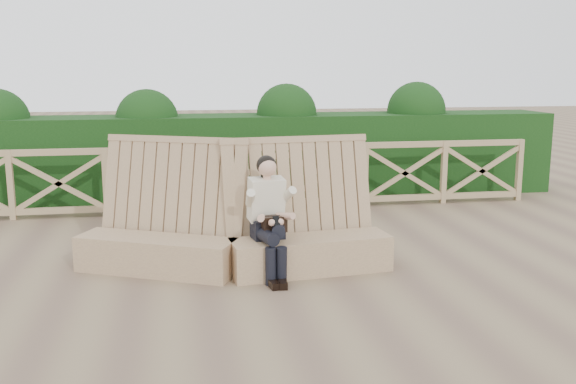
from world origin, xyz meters
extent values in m
plane|color=brown|center=(0.00, 0.00, 0.00)|extent=(60.00, 60.00, 0.00)
cube|color=#86674C|center=(-1.29, 0.43, 0.21)|extent=(1.89, 1.26, 0.41)
cube|color=#86674C|center=(-1.17, 0.67, 0.78)|extent=(1.86, 1.20, 1.53)
cube|color=#86674C|center=(0.47, 0.12, 0.21)|extent=(1.90, 0.70, 0.41)
cube|color=#86674C|center=(0.44, 0.39, 0.78)|extent=(1.90, 0.64, 1.53)
cube|color=black|center=(-0.02, 0.17, 0.52)|extent=(0.39, 0.31, 0.22)
cube|color=beige|center=(-0.03, 0.22, 0.86)|extent=(0.44, 0.34, 0.52)
sphere|color=tan|center=(-0.02, 0.17, 1.24)|extent=(0.24, 0.24, 0.21)
sphere|color=black|center=(-0.03, 0.20, 1.26)|extent=(0.26, 0.26, 0.23)
cylinder|color=black|center=(-0.08, -0.05, 0.50)|extent=(0.22, 0.47, 0.15)
cylinder|color=black|center=(0.07, -0.01, 0.57)|extent=(0.22, 0.48, 0.16)
cylinder|color=black|center=(-0.06, -0.27, 0.21)|extent=(0.14, 0.14, 0.41)
cylinder|color=black|center=(0.06, -0.27, 0.21)|extent=(0.14, 0.14, 0.41)
cube|color=black|center=(-0.04, -0.36, 0.04)|extent=(0.12, 0.25, 0.08)
cube|color=black|center=(0.06, -0.36, 0.04)|extent=(0.12, 0.25, 0.08)
cube|color=black|center=(0.02, -0.01, 0.62)|extent=(0.29, 0.20, 0.18)
cube|color=black|center=(0.03, -0.17, 0.68)|extent=(0.08, 0.10, 0.12)
cube|color=#896D4F|center=(0.00, 3.50, 1.05)|extent=(10.10, 0.07, 0.10)
cube|color=#896D4F|center=(0.00, 3.50, 0.12)|extent=(10.10, 0.07, 0.10)
cube|color=black|center=(0.00, 4.70, 0.75)|extent=(12.00, 1.20, 1.50)
camera|label=1|loc=(-1.05, -6.90, 2.33)|focal=40.00mm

